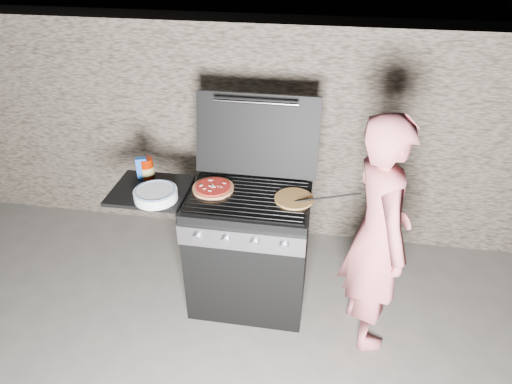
% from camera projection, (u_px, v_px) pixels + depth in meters
% --- Properties ---
extents(ground, '(50.00, 50.00, 0.00)m').
position_uv_depth(ground, '(249.00, 297.00, 3.44)').
color(ground, '#6A635B').
extents(stone_wall, '(8.00, 0.35, 1.80)m').
position_uv_depth(stone_wall, '(270.00, 131.00, 3.83)').
color(stone_wall, '#79695A').
rests_on(stone_wall, ground).
extents(gas_grill, '(1.34, 0.79, 0.91)m').
position_uv_depth(gas_grill, '(214.00, 247.00, 3.23)').
color(gas_grill, black).
rests_on(gas_grill, ground).
extents(pizza_topped, '(0.34, 0.34, 0.03)m').
position_uv_depth(pizza_topped, '(213.00, 188.00, 3.02)').
color(pizza_topped, '#DDC06D').
rests_on(pizza_topped, gas_grill).
extents(pizza_plain, '(0.27, 0.27, 0.01)m').
position_uv_depth(pizza_plain, '(294.00, 199.00, 2.92)').
color(pizza_plain, '#E4B156').
rests_on(pizza_plain, gas_grill).
extents(sauce_jar, '(0.12, 0.12, 0.14)m').
position_uv_depth(sauce_jar, '(147.00, 168.00, 3.15)').
color(sauce_jar, '#811500').
rests_on(sauce_jar, gas_grill).
extents(blue_carton, '(0.08, 0.06, 0.16)m').
position_uv_depth(blue_carton, '(142.00, 168.00, 3.13)').
color(blue_carton, '#1748A5').
rests_on(blue_carton, gas_grill).
extents(plate_stack, '(0.34, 0.34, 0.06)m').
position_uv_depth(plate_stack, '(156.00, 195.00, 2.93)').
color(plate_stack, white).
rests_on(plate_stack, gas_grill).
extents(person, '(0.54, 0.67, 1.61)m').
position_uv_depth(person, '(377.00, 236.00, 2.77)').
color(person, '#D66870').
rests_on(person, ground).
extents(tongs, '(0.42, 0.06, 0.08)m').
position_uv_depth(tongs, '(327.00, 198.00, 2.86)').
color(tongs, black).
rests_on(tongs, gas_grill).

